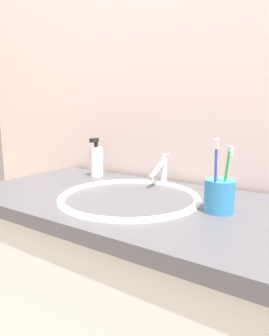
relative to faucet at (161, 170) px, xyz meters
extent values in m
cube|color=beige|center=(-0.03, 0.12, 0.31)|extent=(2.24, 0.04, 2.40)
cube|color=silver|center=(-0.03, -0.20, -0.49)|extent=(1.00, 0.52, 0.80)
cube|color=#4C4C51|center=(-0.03, -0.20, -0.08)|extent=(1.04, 0.56, 0.04)
ellipsoid|color=white|center=(0.00, -0.21, -0.10)|extent=(0.38, 0.38, 0.10)
torus|color=white|center=(0.00, -0.21, -0.06)|extent=(0.44, 0.44, 0.02)
cylinder|color=#595B60|center=(0.00, -0.21, -0.15)|extent=(0.03, 0.03, 0.01)
cylinder|color=silver|center=(0.00, 0.02, -0.01)|extent=(0.02, 0.02, 0.10)
cylinder|color=silver|center=(0.00, -0.03, 0.01)|extent=(0.02, 0.11, 0.06)
cylinder|color=silver|center=(0.00, 0.03, 0.05)|extent=(0.01, 0.05, 0.01)
cylinder|color=#338CCC|center=(0.27, -0.19, -0.01)|extent=(0.08, 0.08, 0.09)
cylinder|color=green|center=(0.29, -0.20, 0.03)|extent=(0.03, 0.02, 0.16)
cube|color=white|center=(0.30, -0.21, 0.11)|extent=(0.02, 0.01, 0.03)
cylinder|color=blue|center=(0.27, -0.22, 0.04)|extent=(0.01, 0.04, 0.18)
cube|color=white|center=(0.28, -0.24, 0.13)|extent=(0.01, 0.02, 0.03)
cylinder|color=white|center=(-0.30, -0.02, 0.01)|extent=(0.05, 0.05, 0.12)
cylinder|color=black|center=(-0.30, -0.02, 0.08)|extent=(0.02, 0.02, 0.02)
cube|color=black|center=(-0.30, -0.03, 0.10)|extent=(0.02, 0.04, 0.02)
camera|label=1|loc=(0.49, -0.93, 0.20)|focal=31.07mm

